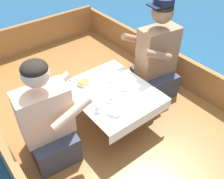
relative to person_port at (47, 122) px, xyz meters
name	(u,v)px	position (x,y,z in m)	size (l,w,h in m)	color
ground_plane	(115,143)	(0.65, -0.05, -0.72)	(60.00, 60.00, 0.00)	navy
boat_deck	(115,133)	(0.65, -0.05, -0.55)	(2.08, 3.75, 0.35)	brown
gunwale_port	(12,165)	(-0.36, -0.05, -0.20)	(0.06, 3.75, 0.35)	#936033
gunwale_starboard	(183,71)	(1.66, -0.05, -0.20)	(0.06, 3.75, 0.35)	#936033
bow_coaming	(33,36)	(0.65, 1.79, -0.17)	(1.96, 0.06, 0.41)	#936033
cockpit_table	(112,94)	(0.65, 0.00, -0.05)	(0.70, 0.82, 0.36)	#B2B2B7
person_port	(47,122)	(0.00, 0.00, 0.00)	(0.55, 0.48, 0.94)	#333847
person_starboard	(156,58)	(1.30, 0.07, 0.06)	(0.56, 0.50, 1.06)	#333847
plate_sandwich	(83,85)	(0.49, 0.23, -0.01)	(0.19, 0.19, 0.01)	white
plate_bread	(137,99)	(0.75, -0.23, -0.01)	(0.16, 0.16, 0.01)	white
sandwich	(83,83)	(0.49, 0.23, 0.02)	(0.12, 0.10, 0.05)	tan
bowl_port_near	(124,85)	(0.77, -0.03, 0.01)	(0.13, 0.13, 0.04)	white
bowl_starboard_near	(115,110)	(0.50, -0.24, 0.01)	(0.13, 0.13, 0.04)	white
coffee_cup_port	(98,108)	(0.40, -0.14, 0.02)	(0.09, 0.06, 0.07)	white
coffee_cup_starboard	(114,69)	(0.86, 0.24, 0.01)	(0.09, 0.06, 0.05)	white
coffee_cup_center	(113,78)	(0.75, 0.12, 0.02)	(0.10, 0.07, 0.06)	white
tin_can	(110,99)	(0.55, -0.11, 0.01)	(0.07, 0.07, 0.05)	silver
utensil_spoon_starboard	(106,121)	(0.38, -0.27, -0.01)	(0.13, 0.14, 0.01)	silver
utensil_fork_starboard	(69,84)	(0.39, 0.33, -0.01)	(0.11, 0.15, 0.00)	silver
utensil_knife_port	(118,66)	(0.95, 0.28, -0.01)	(0.02, 0.17, 0.00)	silver
utensil_fork_port	(101,79)	(0.68, 0.21, -0.01)	(0.16, 0.09, 0.00)	silver
utensil_spoon_center	(124,106)	(0.61, -0.23, -0.01)	(0.04, 0.17, 0.01)	silver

